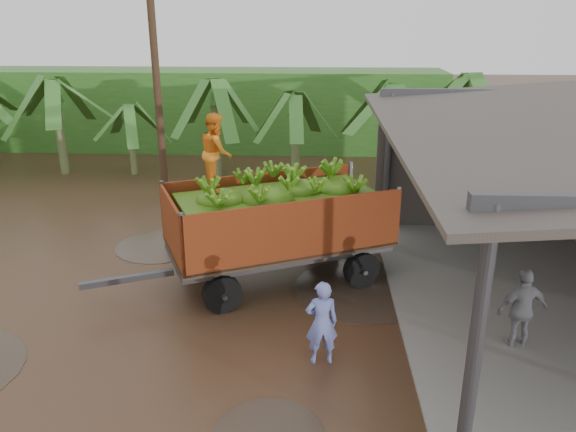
% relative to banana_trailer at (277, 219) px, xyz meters
% --- Properties ---
extents(ground, '(100.00, 100.00, 0.00)m').
position_rel_banana_trailer_xyz_m(ground, '(-2.36, -2.24, -1.53)').
color(ground, black).
rests_on(ground, ground).
extents(hedge_north, '(22.00, 3.00, 3.60)m').
position_rel_banana_trailer_xyz_m(hedge_north, '(-4.36, 13.76, 0.27)').
color(hedge_north, '#2D661E').
rests_on(hedge_north, ground).
extents(banana_trailer, '(6.94, 4.26, 4.05)m').
position_rel_banana_trailer_xyz_m(banana_trailer, '(0.00, 0.00, 0.00)').
color(banana_trailer, '#A43B17').
rests_on(banana_trailer, ground).
extents(man_blue, '(0.65, 0.47, 1.63)m').
position_rel_banana_trailer_xyz_m(man_blue, '(1.02, -3.38, -0.71)').
color(man_blue, '#6873BE').
rests_on(man_blue, ground).
extents(man_grey, '(1.04, 0.59, 1.67)m').
position_rel_banana_trailer_xyz_m(man_grey, '(4.78, -2.75, -0.70)').
color(man_grey, gray).
rests_on(man_grey, ground).
extents(utility_pole, '(1.20, 0.24, 7.98)m').
position_rel_banana_trailer_xyz_m(utility_pole, '(-4.19, 5.73, 2.51)').
color(utility_pole, '#47301E').
rests_on(utility_pole, ground).
extents(banana_plants, '(24.32, 19.58, 4.17)m').
position_rel_banana_trailer_xyz_m(banana_plants, '(-7.36, 4.60, 0.36)').
color(banana_plants, '#2D661E').
rests_on(banana_plants, ground).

